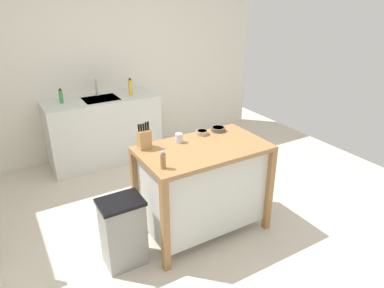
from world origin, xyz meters
TOP-DOWN VIEW (x-y plane):
  - ground_plane at (0.00, 0.00)m, footprint 5.93×5.93m
  - wall_back at (0.00, 2.36)m, footprint 4.93×0.10m
  - kitchen_island at (0.18, 0.02)m, footprint 1.17×0.69m
  - knife_block at (-0.29, 0.26)m, footprint 0.11×0.09m
  - bowl_stoneware_deep at (0.51, 0.26)m, footprint 0.14×0.14m
  - bowl_ceramic_wide at (0.32, 0.27)m, footprint 0.12×0.12m
  - drinking_cup at (0.04, 0.22)m, footprint 0.07×0.07m
  - pepper_grinder at (-0.32, -0.17)m, footprint 0.04×0.04m
  - trash_bin at (-0.65, -0.03)m, footprint 0.36×0.28m
  - sink_counter at (-0.16, 2.01)m, footprint 1.46×0.60m
  - sink_faucet at (-0.16, 2.15)m, footprint 0.02×0.02m
  - bottle_hand_soap at (-0.63, 2.05)m, footprint 0.05×0.05m
  - bottle_spray_cleaner at (0.24, 1.93)m, footprint 0.05×0.05m

SIDE VIEW (x-z plane):
  - ground_plane at x=0.00m, z-range 0.00..0.00m
  - trash_bin at x=-0.65m, z-range 0.00..0.63m
  - sink_counter at x=-0.16m, z-range 0.00..0.89m
  - kitchen_island at x=0.18m, z-range 0.05..0.95m
  - bowl_stoneware_deep at x=0.51m, z-range 0.90..0.94m
  - bowl_ceramic_wide at x=0.32m, z-range 0.90..0.94m
  - drinking_cup at x=0.04m, z-range 0.90..0.98m
  - pepper_grinder at x=-0.32m, z-range 0.89..1.05m
  - bottle_hand_soap at x=-0.63m, z-range 0.88..1.07m
  - knife_block at x=-0.29m, z-range 0.87..1.11m
  - bottle_spray_cleaner at x=0.24m, z-range 0.88..1.12m
  - sink_faucet at x=-0.16m, z-range 0.89..1.11m
  - wall_back at x=0.00m, z-range 0.00..2.60m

